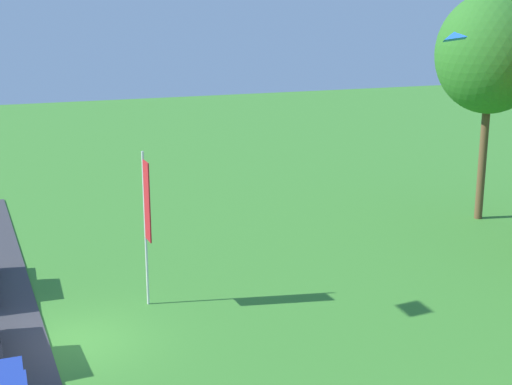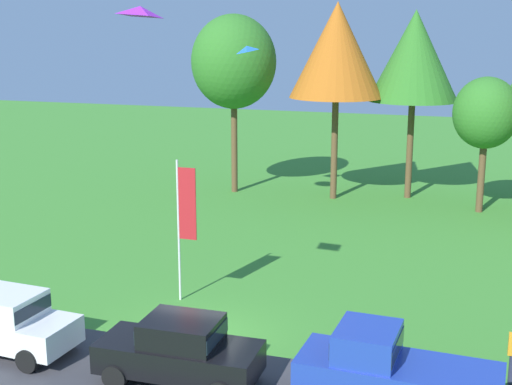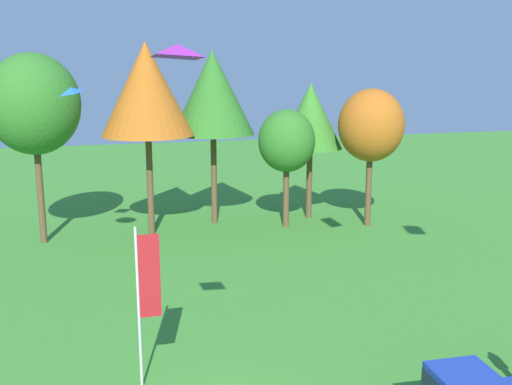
% 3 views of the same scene
% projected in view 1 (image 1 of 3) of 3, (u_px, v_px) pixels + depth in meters
% --- Properties ---
extents(ground_plane, '(120.00, 120.00, 0.00)m').
position_uv_depth(ground_plane, '(71.00, 344.00, 20.42)').
color(ground_plane, '#3D842D').
extents(tree_far_left, '(4.83, 4.83, 10.20)m').
position_uv_depth(tree_far_left, '(491.00, 54.00, 31.25)').
color(tree_far_left, brown).
rests_on(tree_far_left, ground).
extents(flag_banner, '(0.71, 0.08, 5.07)m').
position_uv_depth(flag_banner, '(147.00, 211.00, 22.26)').
color(flag_banner, silver).
rests_on(flag_banner, ground).
extents(kite_diamond_near_flag, '(1.08, 1.06, 0.47)m').
position_uv_depth(kite_diamond_near_flag, '(454.00, 36.00, 27.86)').
color(kite_diamond_near_flag, blue).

